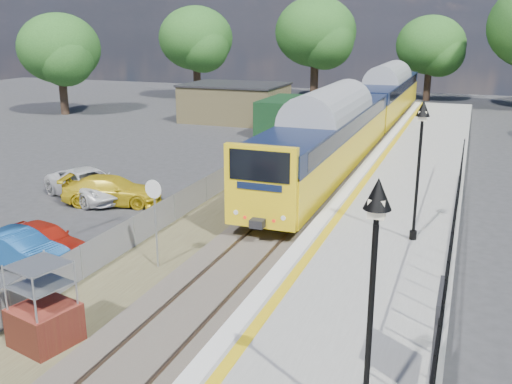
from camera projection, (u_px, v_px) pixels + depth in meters
The scene contains 17 objects.
ground at pixel (188, 319), 15.60m from camera, with size 120.00×120.00×0.00m, color #2D2D30.
track_bed at pixel (282, 211), 24.42m from camera, with size 5.90×80.00×0.29m.
platform at pixel (387, 229), 21.23m from camera, with size 5.00×70.00×0.90m, color gray.
platform_edge at pixel (333, 211), 21.80m from camera, with size 0.90×70.00×0.01m.
victorian_lamp_south at pixel (374, 252), 8.93m from camera, with size 0.44×0.44×4.60m.
victorian_lamp_north at pixel (421, 138), 17.98m from camera, with size 0.44×0.44×4.60m.
palisade_fence at pixel (449, 260), 14.87m from camera, with size 0.12×26.00×2.00m.
wire_fence at pixel (224, 179), 27.63m from camera, with size 0.06×52.00×1.20m.
outbuilding at pixel (244, 105), 46.91m from camera, with size 10.80×10.10×3.12m.
tree_line at pixel (416, 39), 51.00m from camera, with size 56.80×43.80×11.88m.
train at pixel (365, 109), 38.39m from camera, with size 2.82×40.83×3.51m.
brick_plinth at pixel (43, 306), 14.03m from camera, with size 1.66×1.66×2.23m.
speed_sign at pixel (155, 208), 18.27m from camera, with size 0.61×0.13×3.04m.
car_red at pixel (44, 240), 19.72m from camera, with size 1.42×3.53×1.20m, color red.
car_blue at pixel (18, 249), 18.91m from camera, with size 1.27×3.65×1.20m, color #174C8E.
car_yellow at pixel (112, 190), 25.53m from camera, with size 1.79×4.40×1.28m, color gold.
car_white at pixel (89, 185), 26.33m from camera, with size 2.24×4.86×1.35m, color silver.
Camera 1 is at (6.71, -12.44, 7.69)m, focal length 40.00 mm.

